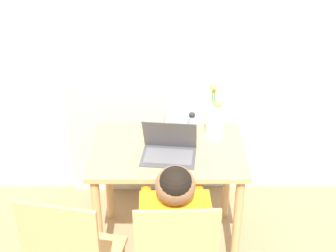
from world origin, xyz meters
TOP-DOWN VIEW (x-y plane):
  - wall_back at (0.00, 2.23)m, footprint 6.40×0.05m
  - dining_table at (-0.21, 1.58)m, footprint 0.90×0.61m
  - person_seated at (-0.17, 1.03)m, footprint 0.35×0.43m
  - laptop at (-0.20, 1.51)m, footprint 0.33×0.26m
  - flower_vase at (0.08, 1.73)m, footprint 0.11×0.11m
  - water_bottle at (-0.07, 1.62)m, footprint 0.06×0.06m
  - cardboard_panel at (-0.58, 2.10)m, footprint 0.69×0.14m

SIDE VIEW (x-z plane):
  - cardboard_panel at x=-0.58m, z-range 0.00..0.90m
  - dining_table at x=-0.21m, z-range 0.24..0.97m
  - person_seated at x=-0.17m, z-range 0.13..1.14m
  - laptop at x=-0.20m, z-range 0.67..0.89m
  - water_bottle at x=-0.07m, z-range 0.72..0.94m
  - flower_vase at x=0.08m, z-range 0.67..1.03m
  - wall_back at x=0.00m, z-range 0.00..2.50m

